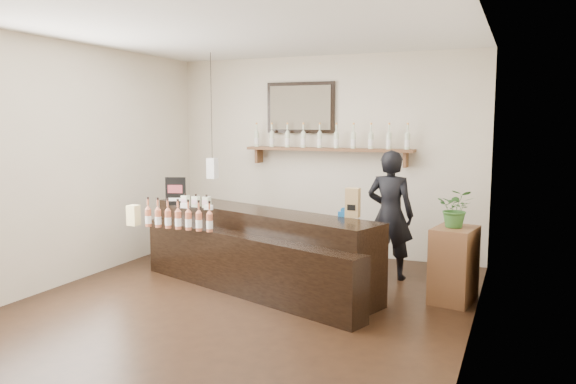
# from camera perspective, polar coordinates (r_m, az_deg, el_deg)

# --- Properties ---
(ground) EXTENTS (5.00, 5.00, 0.00)m
(ground) POSITION_cam_1_polar(r_m,az_deg,el_deg) (5.99, -4.48, -11.20)
(ground) COLOR black
(ground) RESTS_ON ground
(room_shell) EXTENTS (5.00, 5.00, 5.00)m
(room_shell) POSITION_cam_1_polar(r_m,az_deg,el_deg) (5.69, -4.65, 5.31)
(room_shell) COLOR beige
(room_shell) RESTS_ON ground
(back_wall_decor) EXTENTS (2.66, 0.96, 1.69)m
(back_wall_decor) POSITION_cam_1_polar(r_m,az_deg,el_deg) (7.92, 2.31, 6.27)
(back_wall_decor) COLOR brown
(back_wall_decor) RESTS_ON ground
(counter) EXTENTS (3.13, 1.85, 1.02)m
(counter) POSITION_cam_1_polar(r_m,az_deg,el_deg) (6.45, -3.44, -6.04)
(counter) COLOR black
(counter) RESTS_ON ground
(promo_sign) EXTENTS (0.23, 0.11, 0.34)m
(promo_sign) POSITION_cam_1_polar(r_m,az_deg,el_deg) (6.92, -11.35, 0.07)
(promo_sign) COLOR black
(promo_sign) RESTS_ON counter
(paper_bag) EXTENTS (0.14, 0.11, 0.31)m
(paper_bag) POSITION_cam_1_polar(r_m,az_deg,el_deg) (5.98, 6.60, -1.09)
(paper_bag) COLOR #A2854E
(paper_bag) RESTS_ON counter
(tape_dispenser) EXTENTS (0.12, 0.06, 0.10)m
(tape_dispenser) POSITION_cam_1_polar(r_m,az_deg,el_deg) (6.03, 5.66, -2.14)
(tape_dispenser) COLOR #16589F
(tape_dispenser) RESTS_ON counter
(side_cabinet) EXTENTS (0.48, 0.60, 0.79)m
(side_cabinet) POSITION_cam_1_polar(r_m,az_deg,el_deg) (6.18, 16.50, -7.08)
(side_cabinet) COLOR brown
(side_cabinet) RESTS_ON ground
(potted_plant) EXTENTS (0.37, 0.32, 0.40)m
(potted_plant) POSITION_cam_1_polar(r_m,az_deg,el_deg) (6.06, 16.70, -1.60)
(potted_plant) COLOR #2F5D25
(potted_plant) RESTS_ON side_cabinet
(shopkeeper) EXTENTS (0.66, 0.46, 1.75)m
(shopkeeper) POSITION_cam_1_polar(r_m,az_deg,el_deg) (6.82, 10.36, -1.44)
(shopkeeper) COLOR black
(shopkeeper) RESTS_ON ground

